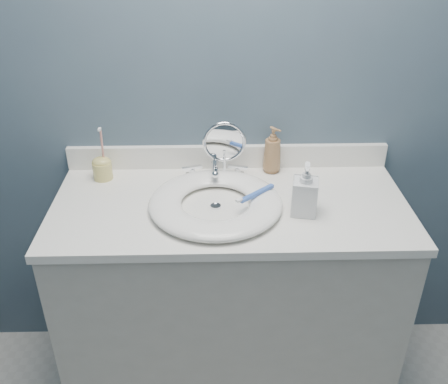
{
  "coord_description": "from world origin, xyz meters",
  "views": [
    {
      "loc": [
        -0.06,
        -0.48,
        1.78
      ],
      "look_at": [
        -0.02,
        0.94,
        0.94
      ],
      "focal_mm": 40.0,
      "sensor_mm": 36.0,
      "label": 1
    }
  ],
  "objects_px": {
    "makeup_mirror": "(224,149)",
    "soap_bottle_amber": "(272,150)",
    "toothbrush_holder": "(102,167)",
    "soap_bottle_clear": "(305,189)"
  },
  "relations": [
    {
      "from": "toothbrush_holder",
      "to": "soap_bottle_amber",
      "type": "bearing_deg",
      "value": 3.88
    },
    {
      "from": "soap_bottle_amber",
      "to": "makeup_mirror",
      "type": "bearing_deg",
      "value": 157.88
    },
    {
      "from": "soap_bottle_amber",
      "to": "soap_bottle_clear",
      "type": "bearing_deg",
      "value": -116.91
    },
    {
      "from": "makeup_mirror",
      "to": "soap_bottle_amber",
      "type": "bearing_deg",
      "value": 16.87
    },
    {
      "from": "makeup_mirror",
      "to": "toothbrush_holder",
      "type": "bearing_deg",
      "value": 175.53
    },
    {
      "from": "soap_bottle_clear",
      "to": "toothbrush_holder",
      "type": "relative_size",
      "value": 0.89
    },
    {
      "from": "soap_bottle_amber",
      "to": "toothbrush_holder",
      "type": "bearing_deg",
      "value": 142.88
    },
    {
      "from": "soap_bottle_amber",
      "to": "soap_bottle_clear",
      "type": "xyz_separation_m",
      "value": [
        0.07,
        -0.3,
        0.0
      ]
    },
    {
      "from": "soap_bottle_amber",
      "to": "toothbrush_holder",
      "type": "height_order",
      "value": "toothbrush_holder"
    },
    {
      "from": "makeup_mirror",
      "to": "toothbrush_holder",
      "type": "height_order",
      "value": "makeup_mirror"
    }
  ]
}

